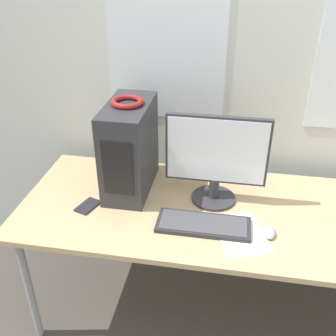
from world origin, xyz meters
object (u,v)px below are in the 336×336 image
object	(u,v)px
pc_tower	(130,148)
headphones	(127,102)
monitor_main	(216,158)
cell_phone	(88,206)
keyboard	(203,225)
mouse	(269,232)

from	to	relation	value
pc_tower	headphones	size ratio (longest dim) A/B	2.96
monitor_main	cell_phone	distance (m)	0.69
headphones	cell_phone	xyz separation A→B (m)	(-0.17, -0.22, -0.48)
pc_tower	cell_phone	bearing A→B (deg)	-127.88
pc_tower	headphones	xyz separation A→B (m)	(0.00, 0.00, 0.25)
pc_tower	monitor_main	xyz separation A→B (m)	(0.45, -0.04, 0.01)
monitor_main	keyboard	xyz separation A→B (m)	(-0.03, -0.23, -0.23)
cell_phone	pc_tower	bearing A→B (deg)	70.71
mouse	cell_phone	distance (m)	0.89
monitor_main	mouse	size ratio (longest dim) A/B	5.19
keyboard	mouse	distance (m)	0.30
pc_tower	keyboard	size ratio (longest dim) A/B	1.08
headphones	keyboard	world-z (taller)	headphones
headphones	monitor_main	distance (m)	0.51
pc_tower	cell_phone	distance (m)	0.36
pc_tower	mouse	distance (m)	0.80
headphones	keyboard	size ratio (longest dim) A/B	0.37
monitor_main	pc_tower	bearing A→B (deg)	174.40
headphones	mouse	distance (m)	0.91
pc_tower	mouse	bearing A→B (deg)	-21.48
monitor_main	mouse	bearing A→B (deg)	-41.38
cell_phone	mouse	bearing A→B (deg)	14.57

